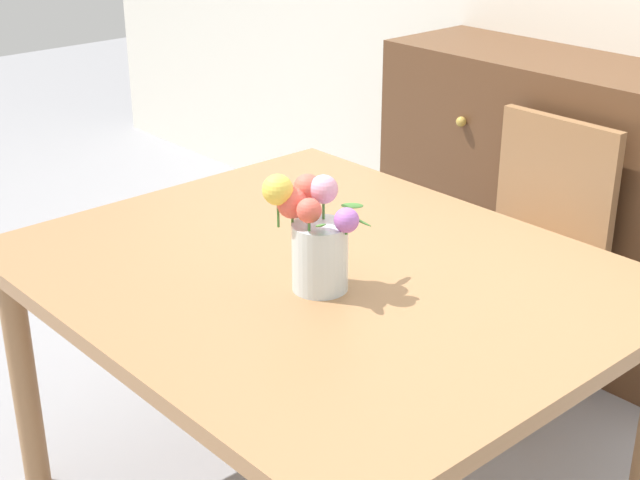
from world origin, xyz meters
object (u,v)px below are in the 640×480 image
Objects in this scene: dresser at (566,204)px; flower_vase at (315,234)px; dining_table at (322,298)px; chair_far at (530,241)px.

flower_vase reaches higher than dresser.
dresser is (-0.20, 1.33, -0.16)m from dining_table.
dresser is 1.49m from flower_vase.
flower_vase reaches higher than chair_far.
flower_vase is at bearing -51.31° from dining_table.
flower_vase is at bearing -79.35° from dresser.
flower_vase is (0.13, -1.02, 0.36)m from chair_far.
dresser is at bearing 98.49° from dining_table.
flower_vase is (0.27, -1.41, 0.37)m from dresser.
flower_vase is (0.07, -0.08, 0.21)m from dining_table.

